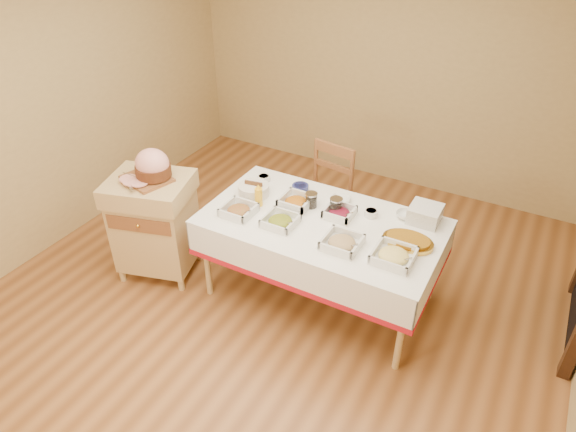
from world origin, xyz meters
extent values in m
plane|color=brown|center=(0.00, 0.00, 0.00)|extent=(5.00, 5.00, 0.00)
plane|color=tan|center=(0.00, 2.50, 1.30)|extent=(4.50, 0.00, 4.50)
plane|color=tan|center=(-2.25, 0.00, 1.30)|extent=(0.00, 5.00, 5.00)
cube|color=tan|center=(0.30, 0.30, 0.73)|extent=(1.80, 1.00, 0.04)
cylinder|color=tan|center=(-0.52, -0.12, 0.35)|extent=(0.05, 0.05, 0.71)
cylinder|color=tan|center=(-0.52, 0.72, 0.35)|extent=(0.05, 0.05, 0.71)
cylinder|color=tan|center=(1.12, -0.12, 0.35)|extent=(0.05, 0.05, 0.71)
cylinder|color=tan|center=(1.12, 0.72, 0.35)|extent=(0.05, 0.05, 0.71)
cube|color=white|center=(0.30, 0.30, 0.76)|extent=(1.82, 1.02, 0.01)
cube|color=tan|center=(-1.08, -0.07, 0.43)|extent=(0.72, 0.65, 0.65)
cube|color=tan|center=(-1.08, -0.07, 0.84)|extent=(0.78, 0.70, 0.16)
cube|color=brown|center=(-1.08, -0.32, 0.65)|extent=(0.52, 0.16, 0.13)
sphere|color=gold|center=(-1.08, -0.33, 0.65)|extent=(0.03, 0.03, 0.03)
cylinder|color=tan|center=(-1.35, -0.29, 0.05)|extent=(0.05, 0.05, 0.11)
cylinder|color=tan|center=(-1.35, 0.15, 0.05)|extent=(0.05, 0.05, 0.11)
cylinder|color=tan|center=(-0.81, -0.29, 0.05)|extent=(0.05, 0.05, 0.11)
cylinder|color=tan|center=(-0.81, 0.15, 0.05)|extent=(0.05, 0.05, 0.11)
cube|color=brown|center=(0.00, 0.92, 0.49)|extent=(0.50, 0.48, 0.03)
cylinder|color=brown|center=(-0.22, 0.76, 0.24)|extent=(0.04, 0.04, 0.48)
cylinder|color=brown|center=(-0.16, 1.14, 0.24)|extent=(0.04, 0.04, 0.48)
cylinder|color=brown|center=(0.16, 0.70, 0.24)|extent=(0.04, 0.04, 0.48)
cylinder|color=brown|center=(0.22, 1.08, 0.24)|extent=(0.04, 0.04, 0.48)
cylinder|color=brown|center=(-0.16, 1.14, 0.73)|extent=(0.04, 0.04, 0.51)
cylinder|color=brown|center=(0.22, 1.08, 0.73)|extent=(0.04, 0.04, 0.51)
cube|color=brown|center=(0.03, 1.11, 0.94)|extent=(0.40, 0.09, 0.10)
cube|color=brown|center=(-1.08, -0.07, 0.94)|extent=(0.37, 0.30, 0.02)
ellipsoid|color=#EEA19A|center=(-1.04, -0.03, 1.07)|extent=(0.28, 0.25, 0.24)
cylinder|color=#502712|center=(-1.04, -0.03, 1.00)|extent=(0.28, 0.28, 0.09)
cube|color=silver|center=(-1.13, -0.22, 0.95)|extent=(0.23, 0.10, 0.00)
cylinder|color=silver|center=(-1.16, -0.12, 0.96)|extent=(0.27, 0.08, 0.01)
cube|color=silver|center=(-0.31, 0.08, 0.77)|extent=(0.24, 0.24, 0.02)
ellipsoid|color=red|center=(-0.31, 0.08, 0.79)|extent=(0.18, 0.18, 0.06)
cylinder|color=silver|center=(-0.26, 0.05, 0.80)|extent=(0.15, 0.01, 0.11)
cube|color=silver|center=(0.04, 0.11, 0.77)|extent=(0.24, 0.24, 0.01)
ellipsoid|color=#AE8216|center=(0.04, 0.11, 0.79)|extent=(0.18, 0.18, 0.06)
cylinder|color=silver|center=(0.10, 0.08, 0.79)|extent=(0.13, 0.01, 0.10)
cube|color=silver|center=(0.56, 0.08, 0.77)|extent=(0.26, 0.26, 0.01)
ellipsoid|color=#A58758|center=(0.56, 0.08, 0.79)|extent=(0.20, 0.20, 0.07)
cylinder|color=silver|center=(0.62, 0.05, 0.79)|extent=(0.14, 0.01, 0.11)
cube|color=silver|center=(0.93, 0.11, 0.77)|extent=(0.28, 0.28, 0.01)
ellipsoid|color=#E1CC6B|center=(0.93, 0.11, 0.79)|extent=(0.21, 0.21, 0.07)
cylinder|color=silver|center=(0.99, 0.08, 0.79)|extent=(0.14, 0.01, 0.10)
cube|color=silver|center=(0.02, 0.40, 0.77)|extent=(0.24, 0.24, 0.02)
ellipsoid|color=#B25F0D|center=(0.02, 0.40, 0.79)|extent=(0.18, 0.18, 0.06)
cylinder|color=silver|center=(0.08, 0.37, 0.80)|extent=(0.16, 0.01, 0.11)
cube|color=silver|center=(0.39, 0.42, 0.77)|extent=(0.22, 0.22, 0.01)
ellipsoid|color=maroon|center=(0.39, 0.42, 0.79)|extent=(0.16, 0.16, 0.06)
cylinder|color=silver|center=(0.44, 0.40, 0.79)|extent=(0.14, 0.01, 0.10)
cylinder|color=silver|center=(-0.41, 0.61, 0.78)|extent=(0.11, 0.11, 0.05)
cylinder|color=black|center=(-0.41, 0.61, 0.80)|extent=(0.09, 0.09, 0.02)
cylinder|color=navy|center=(-0.05, 0.61, 0.79)|extent=(0.14, 0.14, 0.06)
cylinder|color=maroon|center=(-0.05, 0.61, 0.81)|extent=(0.11, 0.11, 0.02)
cylinder|color=silver|center=(0.60, 0.54, 0.79)|extent=(0.10, 0.10, 0.05)
cylinder|color=#B25F0D|center=(0.60, 0.54, 0.80)|extent=(0.08, 0.08, 0.02)
imported|color=silver|center=(0.32, 0.62, 0.78)|extent=(0.18, 0.18, 0.04)
imported|color=silver|center=(0.84, 0.65, 0.78)|extent=(0.14, 0.14, 0.04)
cylinder|color=silver|center=(0.14, 0.44, 0.82)|extent=(0.09, 0.09, 0.11)
cylinder|color=silver|center=(0.14, 0.44, 0.88)|extent=(0.10, 0.10, 0.01)
cylinder|color=black|center=(0.14, 0.44, 0.80)|extent=(0.08, 0.08, 0.08)
cylinder|color=silver|center=(0.35, 0.45, 0.82)|extent=(0.10, 0.10, 0.12)
cylinder|color=silver|center=(0.35, 0.45, 0.88)|extent=(0.10, 0.10, 0.01)
cylinder|color=black|center=(0.35, 0.45, 0.80)|extent=(0.08, 0.08, 0.09)
cylinder|color=yellow|center=(-0.24, 0.26, 0.84)|extent=(0.06, 0.06, 0.15)
cone|color=yellow|center=(-0.24, 0.26, 0.93)|extent=(0.04, 0.04, 0.04)
cylinder|color=silver|center=(-0.36, 0.38, 0.81)|extent=(0.25, 0.25, 0.09)
cube|color=silver|center=(0.98, 0.68, 0.77)|extent=(0.23, 0.23, 0.01)
cube|color=silver|center=(0.98, 0.68, 0.78)|extent=(0.23, 0.23, 0.01)
cube|color=silver|center=(0.98, 0.68, 0.79)|extent=(0.23, 0.23, 0.01)
cube|color=silver|center=(0.98, 0.68, 0.81)|extent=(0.23, 0.23, 0.01)
cube|color=silver|center=(0.98, 0.68, 0.82)|extent=(0.23, 0.23, 0.01)
cube|color=silver|center=(0.98, 0.68, 0.84)|extent=(0.23, 0.23, 0.01)
cube|color=silver|center=(0.98, 0.68, 0.85)|extent=(0.23, 0.23, 0.01)
cube|color=silver|center=(0.98, 0.68, 0.87)|extent=(0.23, 0.23, 0.01)
cube|color=silver|center=(0.98, 0.68, 0.88)|extent=(0.23, 0.23, 0.01)
ellipsoid|color=gold|center=(0.96, 0.34, 0.78)|extent=(0.37, 0.27, 0.03)
ellipsoid|color=#8E5C0F|center=(0.96, 0.34, 0.79)|extent=(0.32, 0.22, 0.04)
camera|label=1|loc=(1.63, -2.66, 2.98)|focal=32.00mm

